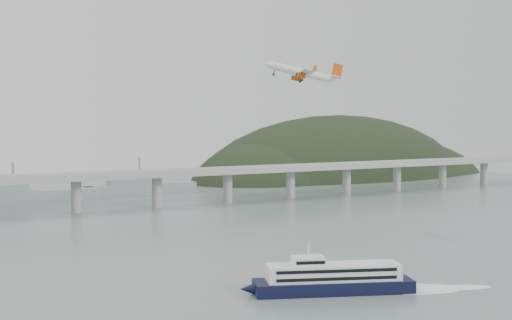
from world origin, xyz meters
TOP-DOWN VIEW (x-y plane):
  - ground at (0.00, 0.00)m, footprint 900.00×900.00m
  - bridge at (-1.15, 200.00)m, footprint 800.00×22.00m
  - headland at (285.18, 331.75)m, footprint 365.00×155.00m
  - ferry at (-22.38, -23.95)m, footprint 74.43×39.16m
  - airliner at (30.52, 64.28)m, footprint 34.39×32.42m

SIDE VIEW (x-z plane):
  - headland at x=285.18m, z-range -97.34..58.66m
  - ground at x=0.00m, z-range 0.00..0.00m
  - ferry at x=-22.38m, z-range -3.42..11.54m
  - bridge at x=-1.15m, z-range 5.70..29.60m
  - airliner at x=30.52m, z-range 68.24..79.23m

